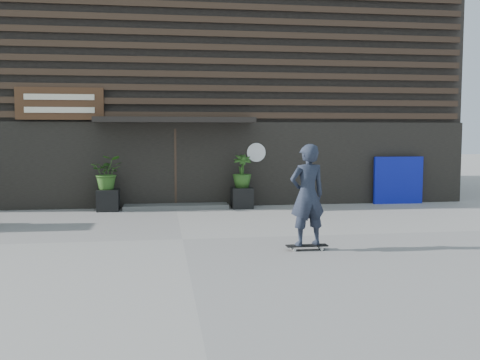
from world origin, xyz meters
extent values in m
plane|color=gray|center=(0.00, 0.00, 0.00)|extent=(80.00, 80.00, 0.00)
cube|color=#4F4F4D|center=(0.00, 4.60, 0.06)|extent=(3.00, 0.80, 0.12)
cube|color=black|center=(-1.90, 4.40, 0.30)|extent=(0.60, 0.60, 0.60)
imported|color=#2D591E|center=(-1.90, 4.40, 1.08)|extent=(0.86, 0.75, 0.96)
cube|color=black|center=(1.90, 4.40, 0.30)|extent=(0.60, 0.60, 0.60)
imported|color=#2D591E|center=(1.90, 4.40, 1.08)|extent=(0.54, 0.54, 0.96)
cube|color=#0B1297|center=(6.82, 4.70, 0.73)|extent=(1.55, 0.14, 1.45)
cube|color=black|center=(0.00, 10.00, 4.00)|extent=(18.00, 10.00, 8.00)
cube|color=black|center=(0.00, 4.94, 1.25)|extent=(18.00, 0.12, 2.50)
cube|color=#38281E|center=(0.00, 4.88, 2.70)|extent=(17.60, 0.08, 0.18)
cube|color=#38281E|center=(0.00, 4.88, 3.09)|extent=(17.60, 0.08, 0.18)
cube|color=#38281E|center=(0.00, 4.88, 3.48)|extent=(17.60, 0.08, 0.18)
cube|color=#38281E|center=(0.00, 4.88, 3.88)|extent=(17.60, 0.08, 0.18)
cube|color=#38281E|center=(0.00, 4.88, 4.27)|extent=(17.60, 0.08, 0.18)
cube|color=#38281E|center=(0.00, 4.88, 4.66)|extent=(17.60, 0.08, 0.18)
cube|color=#38281E|center=(0.00, 4.88, 5.05)|extent=(17.60, 0.08, 0.18)
cube|color=#38281E|center=(0.00, 4.88, 5.45)|extent=(17.60, 0.08, 0.18)
cube|color=#38281E|center=(0.00, 4.88, 5.84)|extent=(17.60, 0.08, 0.18)
cube|color=black|center=(0.00, 4.50, 2.55)|extent=(4.50, 1.00, 0.15)
cube|color=black|center=(0.00, 5.10, 1.15)|extent=(2.40, 0.30, 2.30)
cube|color=#38281E|center=(0.00, 4.92, 1.15)|extent=(0.06, 0.10, 2.30)
cube|color=#472B19|center=(-3.20, 4.80, 3.00)|extent=(2.40, 0.10, 0.90)
cube|color=beige|center=(-3.20, 4.73, 3.18)|extent=(1.90, 0.02, 0.16)
cube|color=beige|center=(-3.20, 4.73, 2.82)|extent=(1.90, 0.02, 0.16)
cylinder|color=white|center=(2.40, 4.86, 1.60)|extent=(0.56, 0.03, 0.56)
cube|color=black|center=(2.26, -1.37, 0.09)|extent=(0.78, 0.20, 0.02)
cylinder|color=beige|center=(2.00, -1.47, 0.03)|extent=(0.06, 0.03, 0.06)
cylinder|color=#BBBBB5|center=(2.00, -1.27, 0.03)|extent=(0.06, 0.03, 0.06)
cylinder|color=#B6B6B1|center=(2.52, -1.47, 0.03)|extent=(0.06, 0.03, 0.06)
cylinder|color=beige|center=(2.52, -1.27, 0.03)|extent=(0.06, 0.03, 0.06)
imported|color=#191F2E|center=(2.26, -1.37, 1.04)|extent=(0.76, 0.57, 1.89)
camera|label=1|loc=(-0.42, -11.04, 2.19)|focal=40.52mm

